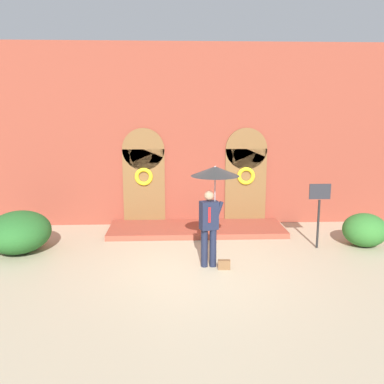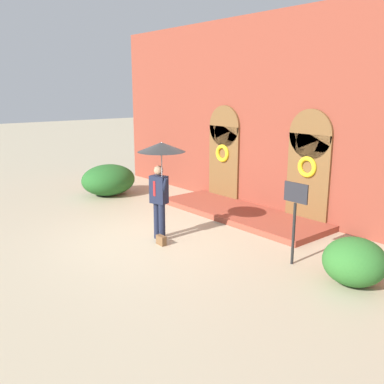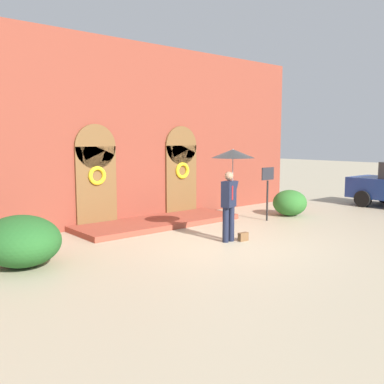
% 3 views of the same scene
% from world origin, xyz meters
% --- Properties ---
extents(ground_plane, '(80.00, 80.00, 0.00)m').
position_xyz_m(ground_plane, '(0.00, 0.00, 0.00)').
color(ground_plane, tan).
extents(building_facade, '(14.00, 2.30, 5.60)m').
position_xyz_m(building_facade, '(-0.00, 4.15, 2.68)').
color(building_facade, brown).
rests_on(building_facade, ground).
extents(person_with_umbrella, '(1.10, 1.10, 2.36)m').
position_xyz_m(person_with_umbrella, '(0.22, 0.14, 1.91)').
color(person_with_umbrella, '#191E33').
rests_on(person_with_umbrella, ground).
extents(handbag, '(0.29, 0.14, 0.22)m').
position_xyz_m(handbag, '(0.46, -0.06, 0.11)').
color(handbag, brown).
rests_on(handbag, ground).
extents(sign_post, '(0.56, 0.06, 1.72)m').
position_xyz_m(sign_post, '(3.11, 1.37, 1.16)').
color(sign_post, black).
rests_on(sign_post, ground).
extents(shrub_left, '(1.58, 1.86, 1.05)m').
position_xyz_m(shrub_left, '(-4.65, 1.41, 0.52)').
color(shrub_left, '#235B23').
rests_on(shrub_left, ground).
extents(shrub_right, '(1.16, 1.15, 0.89)m').
position_xyz_m(shrub_right, '(4.42, 1.46, 0.44)').
color(shrub_right, '#2D6B28').
rests_on(shrub_right, ground).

